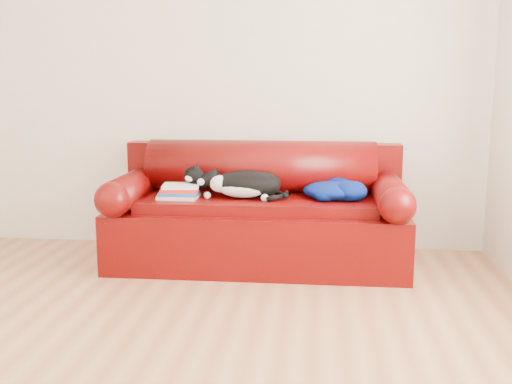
# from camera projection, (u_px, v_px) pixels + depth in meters

# --- Properties ---
(ground) EXTENTS (4.50, 4.50, 0.00)m
(ground) POSITION_uv_depth(u_px,v_px,m) (124.00, 348.00, 2.99)
(ground) COLOR #955B3B
(ground) RESTS_ON ground
(room_shell) EXTENTS (4.52, 4.02, 2.61)m
(room_shell) POSITION_uv_depth(u_px,v_px,m) (137.00, 1.00, 2.69)
(room_shell) COLOR beige
(room_shell) RESTS_ON ground
(sofa_base) EXTENTS (2.10, 0.90, 0.50)m
(sofa_base) POSITION_uv_depth(u_px,v_px,m) (258.00, 232.00, 4.35)
(sofa_base) COLOR #390202
(sofa_base) RESTS_ON ground
(sofa_back) EXTENTS (2.10, 1.01, 0.88)m
(sofa_back) POSITION_uv_depth(u_px,v_px,m) (261.00, 185.00, 4.54)
(sofa_back) COLOR #390202
(sofa_back) RESTS_ON ground
(book_stack) EXTENTS (0.28, 0.22, 0.10)m
(book_stack) POSITION_uv_depth(u_px,v_px,m) (180.00, 191.00, 4.23)
(book_stack) COLOR beige
(book_stack) RESTS_ON sofa_base
(cat) EXTENTS (0.69, 0.28, 0.25)m
(cat) POSITION_uv_depth(u_px,v_px,m) (245.00, 185.00, 4.22)
(cat) COLOR black
(cat) RESTS_ON sofa_base
(blanket) EXTENTS (0.48, 0.43, 0.15)m
(blanket) POSITION_uv_depth(u_px,v_px,m) (333.00, 190.00, 4.21)
(blanket) COLOR #020543
(blanket) RESTS_ON sofa_base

